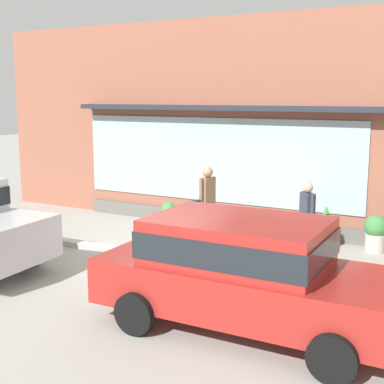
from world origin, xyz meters
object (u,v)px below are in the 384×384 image
at_px(pedestrian_passerby, 307,214).
at_px(potted_plant_doorstep, 169,212).
at_px(fire_hydrant, 226,234).
at_px(potted_plant_low_front, 326,226).
at_px(pedestrian_with_handbag, 207,200).
at_px(potted_plant_window_left, 375,232).
at_px(potted_plant_window_center, 231,222).
at_px(parked_car_red, 246,268).

relative_size(pedestrian_passerby, potted_plant_doorstep, 2.65).
bearing_deg(potted_plant_doorstep, pedestrian_passerby, -15.07).
xyz_separation_m(fire_hydrant, potted_plant_low_front, (1.60, 1.82, -0.04)).
height_order(pedestrian_with_handbag, potted_plant_window_left, pedestrian_with_handbag).
relative_size(potted_plant_doorstep, potted_plant_window_center, 0.93).
bearing_deg(parked_car_red, fire_hydrant, 119.14).
distance_m(pedestrian_with_handbag, potted_plant_window_center, 1.30).
relative_size(fire_hydrant, potted_plant_low_front, 1.02).
distance_m(pedestrian_with_handbag, potted_plant_doorstep, 2.31).
distance_m(pedestrian_with_handbag, pedestrian_passerby, 2.21).
distance_m(pedestrian_passerby, potted_plant_window_left, 1.65).
relative_size(fire_hydrant, pedestrian_passerby, 0.59).
height_order(fire_hydrant, potted_plant_window_center, fire_hydrant).
relative_size(potted_plant_window_center, potted_plant_window_left, 0.79).
xyz_separation_m(pedestrian_passerby, parked_car_red, (0.28, -3.84, -0.00)).
bearing_deg(fire_hydrant, pedestrian_with_handbag, 144.46).
bearing_deg(pedestrian_passerby, fire_hydrant, -108.84).
distance_m(potted_plant_window_center, potted_plant_window_left, 3.29).
bearing_deg(potted_plant_window_left, pedestrian_with_handbag, -159.22).
bearing_deg(parked_car_red, pedestrian_passerby, 93.69).
xyz_separation_m(pedestrian_with_handbag, potted_plant_low_front, (2.31, 1.31, -0.61)).
height_order(pedestrian_passerby, potted_plant_low_front, pedestrian_passerby).
bearing_deg(potted_plant_low_front, parked_car_red, -88.04).
relative_size(parked_car_red, potted_plant_window_left, 5.55).
xyz_separation_m(parked_car_red, potted_plant_doorstep, (-4.25, 4.91, -0.57)).
distance_m(pedestrian_with_handbag, parked_car_red, 4.38).
relative_size(pedestrian_with_handbag, potted_plant_doorstep, 3.01).
height_order(fire_hydrant, parked_car_red, parked_car_red).
bearing_deg(potted_plant_window_center, pedestrian_with_handbag, -94.81).
relative_size(potted_plant_low_front, potted_plant_window_center, 1.43).
distance_m(pedestrian_with_handbag, potted_plant_window_left, 3.66).
height_order(pedestrian_with_handbag, pedestrian_passerby, pedestrian_with_handbag).
bearing_deg(potted_plant_low_front, pedestrian_with_handbag, -150.33).
distance_m(fire_hydrant, pedestrian_passerby, 1.72).
relative_size(fire_hydrant, potted_plant_doorstep, 1.56).
relative_size(parked_car_red, potted_plant_low_front, 4.95).
xyz_separation_m(pedestrian_with_handbag, parked_car_red, (2.47, -3.61, -0.14)).
bearing_deg(fire_hydrant, pedestrian_passerby, 26.46).
bearing_deg(pedestrian_with_handbag, parked_car_red, 53.33).
bearing_deg(potted_plant_doorstep, potted_plant_window_left, -0.24).
bearing_deg(potted_plant_window_left, potted_plant_doorstep, 179.76).
height_order(pedestrian_with_handbag, potted_plant_window_center, pedestrian_with_handbag).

